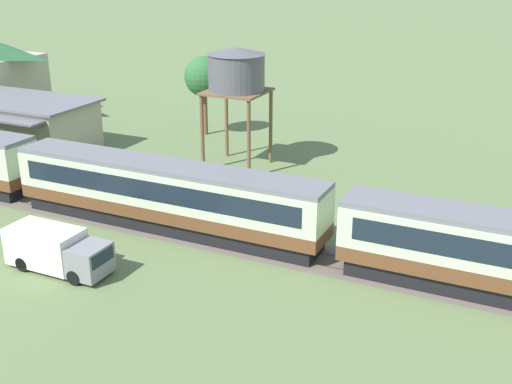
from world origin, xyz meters
The scene contains 7 objects.
ground_plane centered at (0.00, 0.00, 0.00)m, with size 600.00×600.00×0.00m, color #607547.
passenger_train centered at (-6.88, -0.42, 2.28)m, with size 63.23×2.94×4.11m.
railway_track centered at (-1.03, -0.42, 0.01)m, with size 107.27×3.60×0.04m.
station_building centered at (-27.23, 8.77, 2.12)m, with size 12.18×8.14×4.18m.
water_tower centered at (-8.66, 11.99, 7.37)m, with size 4.42×4.42×9.18m.
delivery_truck_grey centered at (-9.38, -7.54, 1.16)m, with size 5.77×2.13×2.24m.
yard_tree_0 centered at (-15.44, 18.92, 5.25)m, with size 3.58×3.58×7.08m.
Camera 1 is at (13.14, -30.48, 16.00)m, focal length 45.00 mm.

